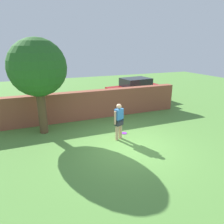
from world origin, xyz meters
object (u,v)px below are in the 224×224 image
object	(u,v)px
person	(119,120)
car	(135,90)
frisbee_purple	(124,133)
tree	(38,68)

from	to	relation	value
person	car	size ratio (longest dim) A/B	0.37
car	frisbee_purple	world-z (taller)	car
person	car	world-z (taller)	car
person	car	xyz separation A→B (m)	(3.83, 5.60, -0.04)
person	frisbee_purple	bearing A→B (deg)	-157.87
tree	car	distance (m)	8.01
tree	person	xyz separation A→B (m)	(3.01, -2.02, -2.13)
tree	car	world-z (taller)	tree
tree	car	bearing A→B (deg)	27.68
car	frisbee_purple	size ratio (longest dim) A/B	16.20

